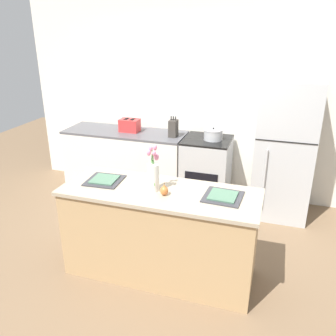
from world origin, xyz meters
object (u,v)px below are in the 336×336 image
object	(u,v)px
pear_figurine	(164,190)
knife_block	(173,128)
refrigerator	(284,150)
plate_setting_left	(105,180)
cooking_pot	(213,134)
flower_vase	(153,174)
plate_setting_right	(223,196)
stove_range	(206,171)
toaster	(130,125)

from	to	relation	value
pear_figurine	knife_block	size ratio (longest dim) A/B	0.44
refrigerator	knife_block	xyz separation A→B (m)	(-1.40, -0.03, 0.16)
refrigerator	plate_setting_left	distance (m)	2.25
pear_figurine	knife_block	xyz separation A→B (m)	(-0.42, 1.65, 0.08)
plate_setting_left	cooking_pot	size ratio (longest dim) A/B	1.40
refrigerator	knife_block	bearing A→B (deg)	-178.85
flower_vase	plate_setting_right	size ratio (longest dim) A/B	1.25
flower_vase	plate_setting_right	xyz separation A→B (m)	(0.62, 0.05, -0.15)
flower_vase	plate_setting_left	world-z (taller)	flower_vase
refrigerator	knife_block	distance (m)	1.41
stove_range	knife_block	distance (m)	0.72
refrigerator	plate_setting_left	bearing A→B (deg)	-135.91
stove_range	pear_figurine	xyz separation A→B (m)	(-0.03, -1.67, 0.48)
pear_figurine	toaster	world-z (taller)	toaster
toaster	flower_vase	bearing A→B (deg)	-60.11
refrigerator	toaster	world-z (taller)	refrigerator
stove_range	cooking_pot	bearing A→B (deg)	-3.92
refrigerator	pear_figurine	xyz separation A→B (m)	(-0.98, -1.67, 0.08)
flower_vase	cooking_pot	bearing A→B (deg)	82.07
stove_range	refrigerator	bearing A→B (deg)	0.04
refrigerator	pear_figurine	distance (m)	1.94
refrigerator	flower_vase	distance (m)	1.96
stove_range	plate_setting_left	xyz separation A→B (m)	(-0.66, -1.56, 0.45)
refrigerator	pear_figurine	size ratio (longest dim) A/B	14.40
cooking_pot	refrigerator	bearing A→B (deg)	0.37
toaster	cooking_pot	bearing A→B (deg)	-1.44
cooking_pot	flower_vase	bearing A→B (deg)	-97.93
knife_block	pear_figurine	bearing A→B (deg)	-75.66
plate_setting_right	knife_block	xyz separation A→B (m)	(-0.92, 1.54, 0.11)
refrigerator	cooking_pot	xyz separation A→B (m)	(-0.88, -0.01, 0.12)
refrigerator	flower_vase	world-z (taller)	refrigerator
knife_block	refrigerator	bearing A→B (deg)	1.15
plate_setting_right	knife_block	world-z (taller)	knife_block
toaster	knife_block	bearing A→B (deg)	-4.62
flower_vase	knife_block	bearing A→B (deg)	100.71
stove_range	plate_setting_left	world-z (taller)	plate_setting_left
flower_vase	plate_setting_left	xyz separation A→B (m)	(-0.51, 0.05, -0.15)
refrigerator	cooking_pot	size ratio (longest dim) A/B	7.06
cooking_pot	toaster	bearing A→B (deg)	178.56
pear_figurine	cooking_pot	xyz separation A→B (m)	(0.10, 1.67, 0.04)
plate_setting_right	cooking_pot	xyz separation A→B (m)	(-0.39, 1.56, 0.07)
refrigerator	toaster	bearing A→B (deg)	179.34
flower_vase	pear_figurine	bearing A→B (deg)	-27.34
toaster	plate_setting_right	bearing A→B (deg)	-45.57
stove_range	plate_setting_left	size ratio (longest dim) A/B	2.67
plate_setting_left	cooking_pot	xyz separation A→B (m)	(0.74, 1.56, 0.07)
plate_setting_left	toaster	bearing A→B (deg)	105.10
stove_range	pear_figurine	world-z (taller)	pear_figurine
cooking_pot	knife_block	size ratio (longest dim) A/B	0.89
stove_range	plate_setting_right	xyz separation A→B (m)	(0.46, -1.56, 0.45)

